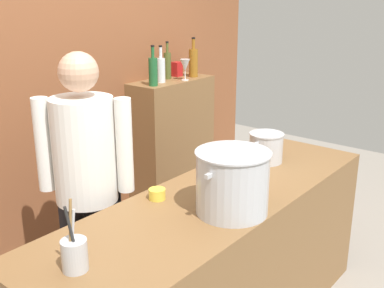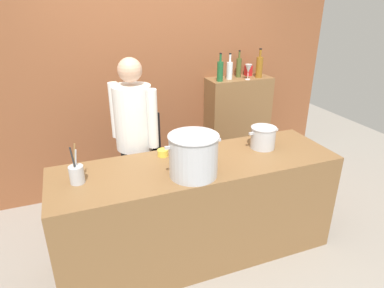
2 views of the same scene
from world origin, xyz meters
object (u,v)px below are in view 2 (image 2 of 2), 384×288
object	(u,v)px
wine_bottle_green	(220,71)
wine_glass_short	(248,69)
spice_tin_red	(248,71)
wine_bottle_olive	(239,67)
wine_bottle_clear	(230,70)
wine_bottle_amber	(259,67)
stockpot_small	(263,137)
utensil_crock	(77,174)
butter_jar	(163,153)
chef	(135,135)
stockpot_large	(193,156)

from	to	relation	value
wine_bottle_green	wine_glass_short	distance (m)	0.33
wine_glass_short	spice_tin_red	distance (m)	0.22
wine_bottle_olive	wine_bottle_clear	bearing A→B (deg)	-156.53
spice_tin_red	wine_bottle_amber	bearing A→B (deg)	-62.20
wine_glass_short	wine_bottle_green	bearing A→B (deg)	172.98
stockpot_small	wine_bottle_green	size ratio (longest dim) A/B	0.93
utensil_crock	wine_bottle_olive	bearing A→B (deg)	32.36
butter_jar	wine_bottle_green	size ratio (longest dim) A/B	0.29
utensil_crock	wine_glass_short	distance (m)	2.27
wine_bottle_amber	spice_tin_red	distance (m)	0.16
wine_bottle_olive	wine_glass_short	bearing A→B (deg)	-77.14
wine_bottle_olive	wine_bottle_amber	bearing A→B (deg)	-26.25
butter_jar	chef	bearing A→B (deg)	110.69
stockpot_large	wine_bottle_amber	xyz separation A→B (m)	(1.32, 1.30, 0.32)
utensil_crock	wine_bottle_green	world-z (taller)	wine_bottle_green
utensil_crock	spice_tin_red	xyz separation A→B (m)	(2.07, 1.24, 0.35)
chef	stockpot_large	world-z (taller)	chef
butter_jar	wine_bottle_clear	size ratio (longest dim) A/B	0.31
stockpot_small	butter_jar	size ratio (longest dim) A/B	3.19
utensil_crock	wine_bottle_clear	xyz separation A→B (m)	(1.77, 1.15, 0.39)
utensil_crock	wine_bottle_clear	bearing A→B (deg)	33.05
wine_bottle_clear	spice_tin_red	bearing A→B (deg)	16.70
wine_glass_short	wine_bottle_olive	bearing A→B (deg)	102.86
chef	butter_jar	world-z (taller)	chef
stockpot_small	butter_jar	xyz separation A→B (m)	(-0.87, 0.15, -0.07)
wine_bottle_amber	spice_tin_red	bearing A→B (deg)	117.80
wine_bottle_clear	wine_glass_short	xyz separation A→B (m)	(0.19, -0.09, 0.01)
chef	wine_glass_short	distance (m)	1.55
wine_glass_short	chef	bearing A→B (deg)	-161.84
stockpot_small	wine_bottle_clear	world-z (taller)	wine_bottle_clear
butter_jar	wine_glass_short	distance (m)	1.60
wine_bottle_olive	wine_glass_short	size ratio (longest dim) A/B	1.78
utensil_crock	butter_jar	distance (m)	0.72
wine_bottle_olive	wine_glass_short	world-z (taller)	wine_bottle_olive
stockpot_large	wine_glass_short	distance (m)	1.73
wine_bottle_clear	wine_glass_short	world-z (taller)	wine_bottle_clear
wine_bottle_amber	wine_bottle_clear	bearing A→B (deg)	174.04
stockpot_small	wine_bottle_clear	xyz separation A→B (m)	(0.21, 1.10, 0.37)
wine_bottle_clear	spice_tin_red	size ratio (longest dim) A/B	2.40
chef	utensil_crock	size ratio (longest dim) A/B	5.62
stockpot_small	wine_bottle_amber	size ratio (longest dim) A/B	0.87
wine_bottle_olive	wine_bottle_green	distance (m)	0.32
stockpot_small	wine_bottle_clear	distance (m)	1.18
wine_bottle_olive	wine_bottle_clear	xyz separation A→B (m)	(-0.15, -0.07, -0.01)
stockpot_large	wine_bottle_green	xyz separation A→B (m)	(0.82, 1.29, 0.31)
butter_jar	wine_glass_short	size ratio (longest dim) A/B	0.52
butter_jar	wine_glass_short	xyz separation A→B (m)	(1.27, 0.86, 0.45)
utensil_crock	wine_bottle_clear	world-z (taller)	wine_bottle_clear
stockpot_large	wine_bottle_green	distance (m)	1.56
wine_bottle_clear	spice_tin_red	xyz separation A→B (m)	(0.30, 0.09, -0.04)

